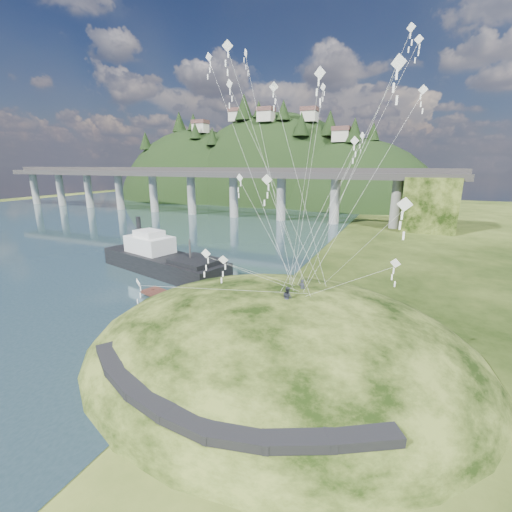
% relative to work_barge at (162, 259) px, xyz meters
% --- Properties ---
extents(ground, '(320.00, 320.00, 0.00)m').
position_rel_work_barge_xyz_m(ground, '(16.05, -15.68, -2.00)').
color(ground, black).
rests_on(ground, ground).
extents(water, '(240.00, 240.00, 0.00)m').
position_rel_work_barge_xyz_m(water, '(-55.95, 14.32, -1.99)').
color(water, '#2B4750').
rests_on(water, ground).
extents(grass_hill, '(36.00, 32.00, 13.00)m').
position_rel_work_barge_xyz_m(grass_hill, '(24.05, -13.68, -3.50)').
color(grass_hill, black).
rests_on(grass_hill, ground).
extents(footpath, '(22.29, 5.84, 0.83)m').
position_rel_work_barge_xyz_m(footpath, '(23.51, -25.42, 0.09)').
color(footpath, black).
rests_on(footpath, ground).
extents(bridge, '(160.00, 11.00, 15.00)m').
position_rel_work_barge_xyz_m(bridge, '(-10.41, 54.39, 7.71)').
color(bridge, '#2D2B2B').
rests_on(bridge, ground).
extents(far_ridge, '(153.00, 70.00, 94.50)m').
position_rel_work_barge_xyz_m(far_ridge, '(-27.53, 106.49, -9.43)').
color(far_ridge, black).
rests_on(far_ridge, ground).
extents(work_barge, '(23.58, 11.56, 7.96)m').
position_rel_work_barge_xyz_m(work_barge, '(0.00, 0.00, 0.00)').
color(work_barge, black).
rests_on(work_barge, ground).
extents(wooden_dock, '(14.04, 5.84, 1.00)m').
position_rel_work_barge_xyz_m(wooden_dock, '(10.90, -9.84, -1.56)').
color(wooden_dock, '#351B15').
rests_on(wooden_dock, ground).
extents(kite_flyers, '(1.37, 3.69, 2.00)m').
position_rel_work_barge_xyz_m(kite_flyers, '(25.07, -13.41, 3.91)').
color(kite_flyers, '#262933').
rests_on(kite_flyers, ground).
extents(kite_swarm, '(21.17, 17.38, 21.54)m').
position_rel_work_barge_xyz_m(kite_swarm, '(24.73, -12.07, 16.78)').
color(kite_swarm, white).
rests_on(kite_swarm, ground).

